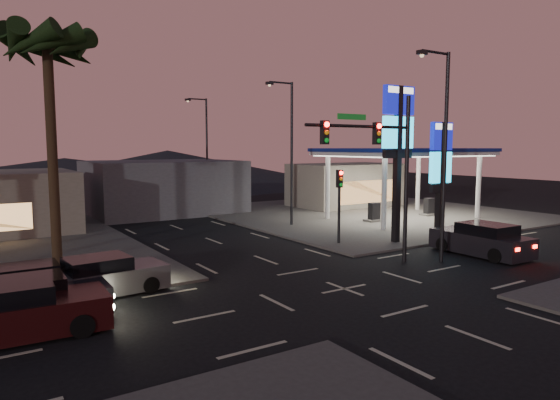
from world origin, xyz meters
TOP-DOWN VIEW (x-y plane):
  - ground at (0.00, 0.00)m, footprint 140.00×140.00m
  - corner_lot_ne at (16.00, 16.00)m, footprint 24.00×24.00m
  - gas_station at (16.00, 12.00)m, footprint 12.20×8.20m
  - convenience_store at (18.00, 21.00)m, footprint 10.00×6.00m
  - pylon_sign_tall at (8.50, 5.50)m, footprint 2.20×0.35m
  - pylon_sign_short at (11.00, 4.50)m, footprint 1.60×0.35m
  - traffic_signal_mast at (3.76, 1.99)m, footprint 6.10×0.39m
  - pedestal_signal at (5.50, 6.98)m, footprint 0.32×0.39m
  - streetlight_near at (6.79, 1.00)m, footprint 2.14×0.25m
  - streetlight_mid at (6.79, 14.00)m, footprint 2.14×0.25m
  - streetlight_far at (6.79, 28.00)m, footprint 2.14×0.25m
  - palm_a at (-9.00, 9.50)m, footprint 4.41×4.41m
  - building_far_mid at (2.00, 26.00)m, footprint 12.00×9.00m
  - hill_right at (15.00, 60.00)m, footprint 50.00×50.00m
  - hill_center at (0.00, 60.00)m, footprint 60.00×60.00m
  - car_lane_a_front at (-10.72, 2.64)m, footprint 4.52×2.00m
  - car_lane_a_mid at (-11.37, 1.35)m, footprint 5.12×2.32m
  - car_lane_b_front at (-8.16, 4.36)m, footprint 4.70×2.24m
  - car_lane_b_mid at (-10.45, 5.06)m, footprint 4.19×1.83m
  - suv_station at (10.00, 0.88)m, footprint 2.33×5.13m

SIDE VIEW (x-z plane):
  - ground at x=0.00m, z-range 0.00..0.00m
  - corner_lot_ne at x=16.00m, z-range 0.00..0.12m
  - car_lane_b_mid at x=-10.45m, z-range -0.05..1.30m
  - car_lane_a_front at x=-10.72m, z-range -0.05..1.40m
  - car_lane_b_front at x=-8.16m, z-range -0.05..1.44m
  - car_lane_a_mid at x=-11.37m, z-range -0.06..1.58m
  - suv_station at x=10.00m, z-range -0.06..1.63m
  - convenience_store at x=18.00m, z-range 0.00..4.00m
  - hill_center at x=0.00m, z-range 0.00..4.00m
  - building_far_mid at x=2.00m, z-range 0.00..4.40m
  - hill_right at x=15.00m, z-range 0.00..5.00m
  - pedestal_signal at x=5.50m, z-range 0.77..5.07m
  - pylon_sign_short at x=11.00m, z-range 1.16..8.16m
  - gas_station at x=16.00m, z-range 2.34..7.82m
  - traffic_signal_mast at x=3.76m, z-range 1.23..9.23m
  - streetlight_near at x=6.79m, z-range 0.72..10.72m
  - streetlight_mid at x=6.79m, z-range 0.72..10.72m
  - streetlight_far at x=6.79m, z-range 0.72..10.72m
  - pylon_sign_tall at x=8.50m, z-range 1.89..10.89m
  - palm_a at x=-9.00m, z-range 4.00..14.86m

